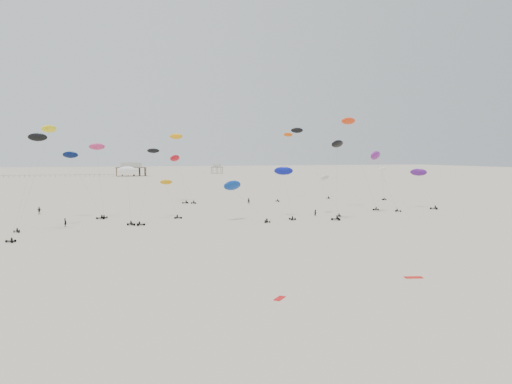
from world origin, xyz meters
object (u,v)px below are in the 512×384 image
object	(u,v)px
pavilion_main	(131,170)
rig_0	(42,153)
rig_4	(178,164)
rig_9	(32,160)
spectator_0	(65,227)
pavilion_small	(217,169)

from	to	relation	value
pavilion_main	rig_0	xyz separation A→B (m)	(-34.12, -253.63, 11.37)
rig_4	rig_9	world-z (taller)	rig_9
rig_0	spectator_0	size ratio (longest dim) A/B	10.38
pavilion_main	rig_9	world-z (taller)	rig_9
pavilion_main	spectator_0	bearing A→B (deg)	-96.69
rig_9	spectator_0	bearing A→B (deg)	-14.54
rig_4	pavilion_small	bearing A→B (deg)	-129.71
pavilion_main	rig_0	distance (m)	256.16
pavilion_main	rig_4	xyz separation A→B (m)	(1.87, -203.40, 7.89)
rig_0	rig_4	world-z (taller)	rig_0
pavilion_small	rig_0	xyz separation A→B (m)	(-104.12, -283.63, 12.10)
pavilion_small	spectator_0	world-z (taller)	pavilion_small
rig_4	spectator_0	distance (m)	61.24
pavilion_main	rig_9	size ratio (longest dim) A/B	0.95
pavilion_main	rig_0	bearing A→B (deg)	-97.66
rig_0	rig_4	size ratio (longest dim) A/B	1.27
spectator_0	rig_9	bearing A→B (deg)	107.00
spectator_0	rig_0	bearing A→B (deg)	42.56
pavilion_small	spectator_0	xyz separation A→B (m)	(-99.85, -284.35, -3.49)
rig_4	spectator_0	world-z (taller)	rig_4
pavilion_small	spectator_0	distance (m)	301.40
pavilion_small	rig_0	world-z (taller)	rig_0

